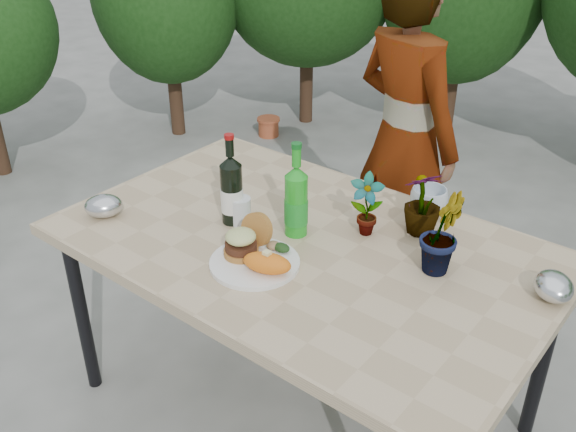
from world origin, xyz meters
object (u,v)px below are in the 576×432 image
Objects in this scene: wine_bottle at (232,191)px; person at (405,140)px; dinner_plate at (255,263)px; patio_table at (303,256)px.

person reaches higher than wine_bottle.
dinner_plate is 0.30m from wine_bottle.
dinner_plate is 1.11m from person.
wine_bottle is at bearing 98.56° from person.
dinner_plate is 0.18× the size of person.
dinner_plate is (-0.03, -0.20, 0.06)m from patio_table.
patio_table is at bearing 81.09° from dinner_plate.
wine_bottle is 0.21× the size of person.
person is at bearing 95.31° from dinner_plate.
dinner_plate is 0.87× the size of wine_bottle.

